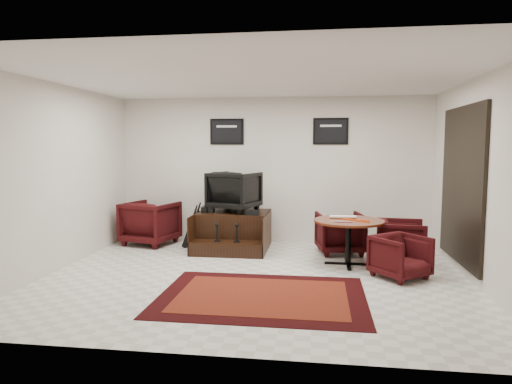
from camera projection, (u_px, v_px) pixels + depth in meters
ground at (255, 277)px, 6.53m from camera, size 6.00×6.00×0.00m
room_shell at (285, 152)px, 6.42m from camera, size 6.02×5.02×2.81m
area_rug at (262, 296)px, 5.68m from camera, size 2.56×1.92×0.01m
shine_podium at (233, 232)px, 8.36m from camera, size 1.29×1.33×0.67m
shine_chair at (234, 189)px, 8.42m from camera, size 0.99×0.96×0.82m
shoes_pair at (208, 209)px, 8.35m from camera, size 0.26×0.31×0.10m
polish_kit at (252, 213)px, 7.98m from camera, size 0.24×0.17×0.08m
umbrella_black at (191, 226)px, 8.35m from camera, size 0.31×0.12×0.83m
umbrella_hooked at (194, 223)px, 8.50m from camera, size 0.32×0.12×0.86m
armchair_side at (151, 221)px, 8.70m from camera, size 1.06×1.02×0.91m
meeting_table at (349, 226)px, 7.15m from camera, size 1.09×1.09×0.72m
table_chair_back at (340, 231)px, 7.97m from camera, size 0.88×0.84×0.79m
table_chair_window at (401, 239)px, 7.37m from camera, size 0.75×0.80×0.75m
table_chair_corner at (401, 255)px, 6.45m from camera, size 0.90×0.89×0.68m
paper_roll at (343, 217)px, 7.30m from camera, size 0.42×0.07×0.05m
table_clutter at (354, 220)px, 7.07m from camera, size 0.56×0.38×0.01m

